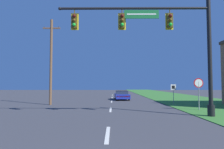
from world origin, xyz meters
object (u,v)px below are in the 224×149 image
Objects in this scene: signal_mast at (167,39)px; utility_pole_near at (51,60)px; car_ahead at (122,95)px; stop_sign at (199,87)px; route_sign_post at (173,89)px.

utility_pole_near is at bearing 142.75° from signal_mast.
utility_pole_near is at bearing -135.97° from car_ahead.
route_sign_post is (-0.42, 5.35, -0.34)m from stop_sign.
route_sign_post is at bearing 71.22° from signal_mast.
car_ahead is 0.54× the size of utility_pole_near.
utility_pole_near is at bearing -175.06° from route_sign_post.
utility_pole_near is (-7.51, -7.26, 3.92)m from car_ahead.
car_ahead is 11.15m from utility_pole_near.
stop_sign is at bearing -17.88° from utility_pole_near.
utility_pole_near is at bearing 162.12° from stop_sign.
signal_mast reaches higher than route_sign_post.
route_sign_post is 13.14m from utility_pole_near.
signal_mast is at bearing -135.88° from stop_sign.
signal_mast is at bearing -37.25° from utility_pole_near.
signal_mast is 15.53m from car_ahead.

